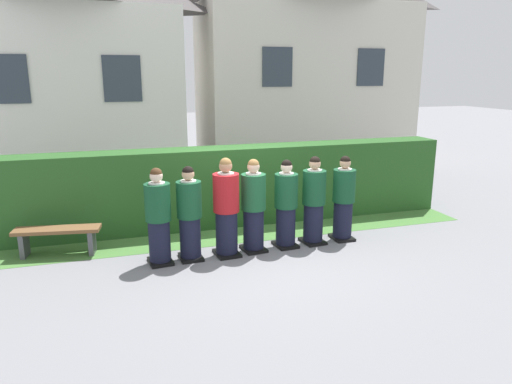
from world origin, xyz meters
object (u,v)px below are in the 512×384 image
student_in_red_blazer (226,210)px  student_front_row_6 (343,200)px  student_front_row_0 (158,219)px  student_front_row_4 (286,206)px  student_front_row_3 (253,208)px  student_front_row_1 (189,216)px  student_front_row_5 (314,202)px  wooden_bench (58,235)px

student_in_red_blazer → student_front_row_6: size_ratio=1.07×
student_front_row_0 → student_front_row_4: 2.23m
student_front_row_0 → student_front_row_3: size_ratio=0.98×
student_front_row_4 → student_front_row_1: bearing=-177.2°
student_front_row_1 → student_front_row_5: (2.26, 0.10, 0.01)m
student_front_row_1 → student_front_row_6: same height
student_front_row_0 → student_front_row_4: size_ratio=1.01×
student_in_red_blazer → student_front_row_4: (1.10, 0.09, -0.05)m
student_front_row_1 → wooden_bench: size_ratio=1.09×
student_front_row_5 → wooden_bench: student_front_row_5 is taller
student_front_row_0 → student_in_red_blazer: student_in_red_blazer is taller
student_front_row_3 → student_front_row_6: (1.75, 0.06, -0.02)m
student_front_row_6 → student_front_row_0: bearing=-177.3°
student_front_row_4 → student_front_row_6: 1.14m
student_front_row_1 → wooden_bench: bearing=158.4°
student_front_row_5 → student_front_row_6: bearing=2.1°
student_front_row_5 → student_front_row_3: bearing=-177.8°
student_front_row_4 → student_front_row_6: (1.14, 0.04, -0.00)m
wooden_bench → student_front_row_5: bearing=-9.5°
student_front_row_4 → student_front_row_0: bearing=-176.9°
student_in_red_blazer → student_front_row_5: bearing=4.0°
student_front_row_1 → student_in_red_blazer: bearing=-1.0°
student_front_row_0 → student_front_row_5: size_ratio=0.99×
student_front_row_4 → wooden_bench: (-3.83, 0.75, -0.40)m
student_front_row_4 → wooden_bench: 3.92m
student_front_row_1 → wooden_bench: (-2.11, 0.83, -0.40)m
student_front_row_0 → wooden_bench: 1.87m
student_in_red_blazer → student_front_row_0: bearing=-178.7°
student_front_row_0 → student_in_red_blazer: size_ratio=0.94×
student_in_red_blazer → student_front_row_4: student_in_red_blazer is taller
student_in_red_blazer → wooden_bench: size_ratio=1.16×
student_front_row_3 → student_front_row_5: 1.14m
student_front_row_4 → student_front_row_6: size_ratio=1.00×
student_front_row_4 → student_front_row_6: bearing=2.0°
student_front_row_3 → student_front_row_4: (0.60, 0.02, -0.02)m
student_front_row_3 → wooden_bench: bearing=166.5°
student_front_row_1 → student_front_row_0: bearing=-176.1°
student_front_row_4 → student_front_row_5: bearing=2.0°
student_front_row_6 → student_front_row_5: bearing=-177.9°
student_front_row_1 → student_in_red_blazer: (0.62, -0.01, 0.05)m
student_in_red_blazer → student_front_row_5: student_in_red_blazer is taller
student_front_row_0 → student_front_row_3: (1.62, 0.10, 0.02)m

